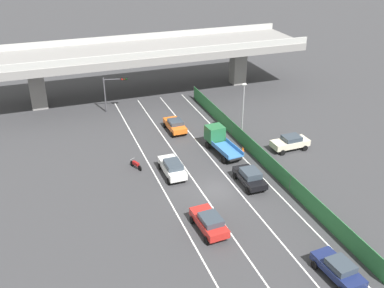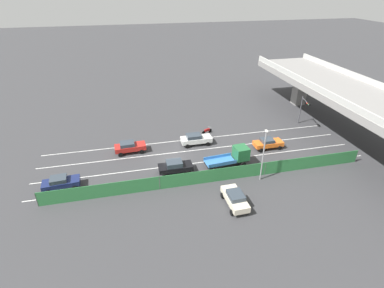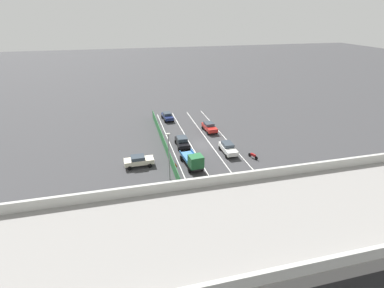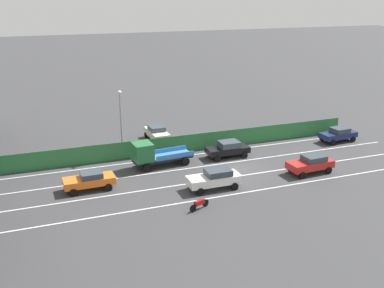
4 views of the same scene
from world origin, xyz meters
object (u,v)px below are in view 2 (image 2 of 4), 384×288
object	(u,v)px
car_taxi_orange	(268,143)
car_sedan_red	(130,147)
flatbed_truck_blue	(234,156)
car_sedan_navy	(61,182)
motorcycle	(207,131)
traffic_cone	(230,174)
car_sedan_black	(175,166)
street_lamp	(264,150)
traffic_light	(304,107)
car_sedan_white	(196,139)
parked_sedan_cream	(235,198)

from	to	relation	value
car_taxi_orange	car_sedan_red	distance (m)	20.07
flatbed_truck_blue	car_sedan_navy	bearing A→B (deg)	-89.44
car_taxi_orange	motorcycle	size ratio (longest dim) A/B	2.33
flatbed_truck_blue	traffic_cone	bearing A→B (deg)	-29.40
car_sedan_red	flatbed_truck_blue	world-z (taller)	flatbed_truck_blue
car_sedan_black	street_lamp	size ratio (longest dim) A/B	0.64
car_taxi_orange	car_sedan_navy	distance (m)	28.28
car_taxi_orange	traffic_light	size ratio (longest dim) A/B	0.87
car_sedan_red	car_sedan_black	distance (m)	8.47
car_taxi_orange	flatbed_truck_blue	distance (m)	7.12
motorcycle	traffic_cone	bearing A→B (deg)	-1.79
car_taxi_orange	car_sedan_red	xyz separation A→B (m)	(-3.40, -19.78, 0.05)
car_sedan_red	traffic_light	bearing A→B (deg)	94.74
traffic_light	car_sedan_white	bearing A→B (deg)	-83.24
parked_sedan_cream	traffic_light	distance (m)	24.60
motorcycle	flatbed_truck_blue	bearing A→B (deg)	5.71
car_taxi_orange	car_sedan_white	bearing A→B (deg)	-109.42
car_sedan_white	car_sedan_black	size ratio (longest dim) A/B	1.05
flatbed_truck_blue	motorcycle	size ratio (longest dim) A/B	3.24
car_sedan_red	traffic_cone	size ratio (longest dim) A/B	7.20
parked_sedan_cream	car_sedan_red	bearing A→B (deg)	-143.12
parked_sedan_cream	traffic_light	xyz separation A→B (m)	(-16.58, 17.98, 2.59)
car_taxi_orange	traffic_cone	world-z (taller)	car_taxi_orange
car_sedan_navy	street_lamp	distance (m)	24.24
car_sedan_black	car_sedan_navy	xyz separation A→B (m)	(0.24, -13.74, -0.04)
car_sedan_red	traffic_light	xyz separation A→B (m)	(-2.37, 28.64, 2.60)
car_sedan_black	parked_sedan_cream	distance (m)	9.31
motorcycle	street_lamp	distance (m)	14.55
traffic_light	street_lamp	distance (m)	18.40
car_sedan_white	car_taxi_orange	distance (m)	10.63
car_sedan_black	motorcycle	bearing A→B (deg)	144.60
car_sedan_red	parked_sedan_cream	bearing A→B (deg)	36.88
traffic_cone	flatbed_truck_blue	bearing A→B (deg)	150.60
car_taxi_orange	car_sedan_red	bearing A→B (deg)	-99.75
car_sedan_white	motorcycle	bearing A→B (deg)	140.19
car_taxi_orange	car_sedan_black	xyz separation A→B (m)	(3.10, -14.34, 0.04)
traffic_light	street_lamp	world-z (taller)	street_lamp
car_sedan_black	motorcycle	size ratio (longest dim) A/B	2.37
car_sedan_black	traffic_cone	distance (m)	7.07
car_sedan_black	traffic_light	size ratio (longest dim) A/B	0.89
car_taxi_orange	car_sedan_black	size ratio (longest dim) A/B	0.99
car_sedan_navy	traffic_light	size ratio (longest dim) A/B	0.88
car_sedan_black	motorcycle	world-z (taller)	car_sedan_black
car_sedan_black	flatbed_truck_blue	bearing A→B (deg)	89.83
parked_sedan_cream	traffic_light	world-z (taller)	traffic_light
flatbed_truck_blue	traffic_cone	distance (m)	2.96
traffic_light	car_sedan_black	bearing A→B (deg)	-69.08
car_taxi_orange	traffic_cone	bearing A→B (deg)	-54.38
flatbed_truck_blue	motorcycle	distance (m)	9.93
parked_sedan_cream	traffic_cone	distance (m)	5.47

